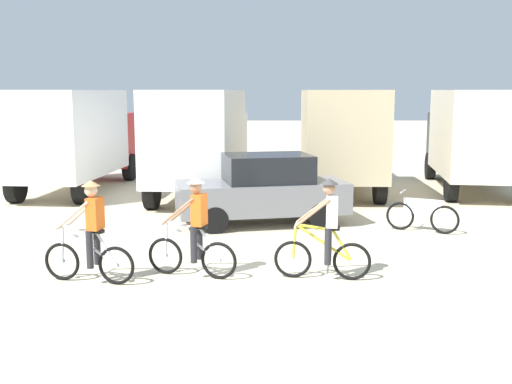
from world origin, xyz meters
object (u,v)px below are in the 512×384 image
sedan_parked (266,189)px  bicycle_spare (425,216)px  box_truck_avon_van (77,135)px  box_truck_white_box (203,138)px  box_truck_cream_rv (477,135)px  cyclist_near_camera (329,233)px  box_truck_tan_camper (342,135)px  cyclist_orange_shirt (93,235)px  cyclist_cowboy_hat (197,231)px

sedan_parked → bicycle_spare: size_ratio=2.83×
box_truck_avon_van → box_truck_white_box: bearing=-13.3°
box_truck_cream_rv → sedan_parked: size_ratio=1.57×
box_truck_avon_van → cyclist_near_camera: 12.28m
box_truck_cream_rv → bicycle_spare: (-3.30, -6.21, -1.48)m
box_truck_avon_van → sedan_parked: 8.13m
cyclist_near_camera → sedan_parked: bearing=102.7°
box_truck_avon_van → bicycle_spare: bearing=-31.5°
sedan_parked → box_truck_avon_van: bearing=139.9°
box_truck_tan_camper → bicycle_spare: size_ratio=4.33×
bicycle_spare → box_truck_cream_rv: bearing=62.0°
cyclist_near_camera → box_truck_tan_camper: bearing=81.3°
box_truck_avon_van → cyclist_near_camera: (7.23, -9.88, -1.03)m
box_truck_tan_camper → box_truck_white_box: bearing=-167.9°
box_truck_avon_van → cyclist_orange_shirt: (3.12, -10.09, -1.03)m
box_truck_white_box → cyclist_orange_shirt: size_ratio=3.81×
box_truck_avon_van → cyclist_cowboy_hat: bearing=-63.4°
box_truck_white_box → cyclist_orange_shirt: 9.21m
sedan_parked → cyclist_cowboy_hat: 4.73m
box_truck_tan_camper → cyclist_near_camera: box_truck_tan_camper is taller
cyclist_near_camera → box_truck_avon_van: bearing=126.2°
cyclist_near_camera → bicycle_spare: size_ratio=1.15×
box_truck_avon_van → sedan_parked: size_ratio=1.55×
box_truck_cream_rv → sedan_parked: 8.90m
box_truck_tan_camper → cyclist_near_camera: bearing=-98.7°
box_truck_avon_van → cyclist_cowboy_hat: size_ratio=3.80×
sedan_parked → box_truck_cream_rv: bearing=37.0°
box_truck_white_box → box_truck_cream_rv: bearing=7.2°
cyclist_orange_shirt → cyclist_cowboy_hat: bearing=11.1°
sedan_parked → bicycle_spare: (3.77, -0.89, -0.48)m
box_truck_white_box → cyclist_cowboy_hat: 8.81m
cyclist_orange_shirt → cyclist_cowboy_hat: (1.77, 0.35, 0.00)m
cyclist_orange_shirt → cyclist_near_camera: 4.12m
box_truck_tan_camper → box_truck_avon_van: bearing=179.7°
box_truck_tan_camper → bicycle_spare: bearing=-78.7°
box_truck_tan_camper → cyclist_near_camera: 10.00m
bicycle_spare → cyclist_near_camera: bearing=-125.6°
sedan_parked → cyclist_near_camera: 4.80m
cyclist_orange_shirt → sedan_parked: bearing=58.0°
box_truck_white_box → box_truck_tan_camper: size_ratio=1.01×
box_truck_cream_rv → cyclist_orange_shirt: box_truck_cream_rv is taller
box_truck_white_box → bicycle_spare: bearing=-41.7°
box_truck_avon_van → cyclist_near_camera: box_truck_avon_van is taller
box_truck_white_box → sedan_parked: bearing=-65.4°
box_truck_cream_rv → bicycle_spare: bearing=-118.0°
box_truck_white_box → cyclist_cowboy_hat: box_truck_white_box is taller
box_truck_tan_camper → sedan_parked: size_ratio=1.53×
cyclist_cowboy_hat → bicycle_spare: cyclist_cowboy_hat is taller
cyclist_cowboy_hat → cyclist_near_camera: size_ratio=1.00×
cyclist_near_camera → bicycle_spare: 4.68m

